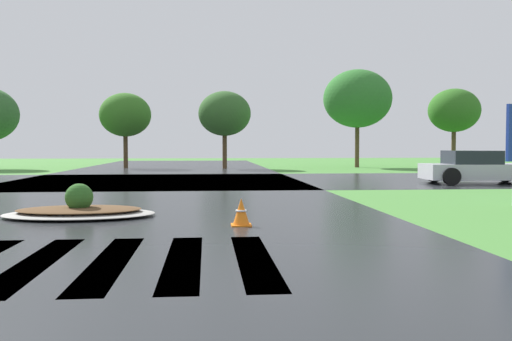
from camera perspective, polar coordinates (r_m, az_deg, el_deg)
asphalt_roadway at (r=13.61m, az=-13.93°, el=-3.60°), size 11.80×80.00×0.01m
asphalt_cross_road at (r=23.17m, az=-10.25°, el=-1.04°), size 90.00×10.62×0.01m
crosswalk_stripes at (r=7.49m, az=-21.48°, el=-8.74°), size 5.85×3.45×0.01m
median_island at (r=11.92m, az=-17.57°, el=-3.88°), size 3.04×1.89×0.68m
car_blue_compact at (r=22.80m, az=21.68°, el=0.20°), size 4.30×2.32×1.25m
traffic_cone at (r=10.09m, az=-1.52°, el=-4.34°), size 0.36×0.36×0.50m
background_treeline at (r=36.19m, az=-8.11°, el=6.35°), size 41.09×6.22×6.43m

